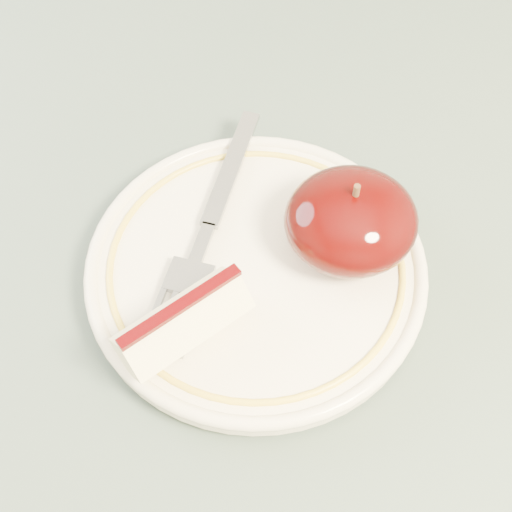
{
  "coord_description": "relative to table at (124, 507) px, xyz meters",
  "views": [
    {
      "loc": [
        0.07,
        -0.13,
        1.14
      ],
      "look_at": [
        0.1,
        0.11,
        0.78
      ],
      "focal_mm": 50.0,
      "sensor_mm": 36.0,
      "label": 1
    }
  ],
  "objects": [
    {
      "name": "table",
      "position": [
        0.0,
        0.0,
        0.0
      ],
      "size": [
        0.9,
        0.9,
        0.75
      ],
      "color": "brown",
      "rests_on": "ground"
    },
    {
      "name": "plate",
      "position": [
        0.1,
        0.11,
        0.1
      ],
      "size": [
        0.21,
        0.21,
        0.02
      ],
      "color": "#EBE3C5",
      "rests_on": "table"
    },
    {
      "name": "apple_half",
      "position": [
        0.16,
        0.12,
        0.13
      ],
      "size": [
        0.08,
        0.08,
        0.06
      ],
      "color": "black",
      "rests_on": "plate"
    },
    {
      "name": "apple_wedge",
      "position": [
        0.05,
        0.07,
        0.12
      ],
      "size": [
        0.08,
        0.07,
        0.04
      ],
      "rotation": [
        0.0,
        0.0,
        0.55
      ],
      "color": "#FFF1BB",
      "rests_on": "plate"
    },
    {
      "name": "fork",
      "position": [
        0.07,
        0.14,
        0.11
      ],
      "size": [
        0.09,
        0.19,
        0.0
      ],
      "rotation": [
        0.0,
        0.0,
        1.19
      ],
      "color": "gray",
      "rests_on": "plate"
    }
  ]
}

